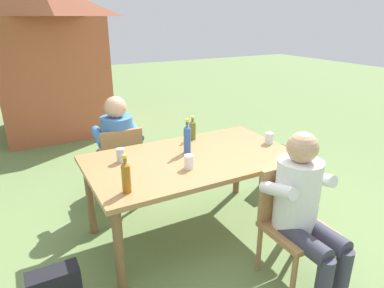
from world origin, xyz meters
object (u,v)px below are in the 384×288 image
at_px(cup_steel, 121,155).
at_px(brick_kiosk, 48,56).
at_px(cup_glass, 269,138).
at_px(cup_white, 189,162).
at_px(bottle_olive, 193,129).
at_px(chair_far_left, 120,162).
at_px(person_in_white_shirt, 116,144).
at_px(backpack_by_near_side, 276,168).
at_px(person_in_plaid_shirt, 304,205).
at_px(bottle_amber, 126,176).
at_px(dining_table, 192,165).
at_px(chair_near_right, 291,218).
at_px(bottle_blue, 187,138).

distance_m(cup_steel, brick_kiosk, 3.73).
xyz_separation_m(cup_glass, brick_kiosk, (-1.43, 3.94, 0.48)).
bearing_deg(cup_white, bottle_olive, 59.08).
relative_size(chair_far_left, cup_white, 7.71).
bearing_deg(bottle_olive, person_in_white_shirt, 139.86).
height_order(bottle_olive, backpack_by_near_side, bottle_olive).
relative_size(person_in_plaid_shirt, bottle_amber, 4.20).
distance_m(person_in_plaid_shirt, cup_white, 0.92).
bearing_deg(brick_kiosk, cup_white, -83.19).
height_order(dining_table, cup_glass, cup_glass).
relative_size(bottle_amber, cup_glass, 2.68).
distance_m(person_in_white_shirt, cup_white, 1.17).
relative_size(chair_far_left, cup_glass, 8.31).
relative_size(dining_table, brick_kiosk, 0.73).
xyz_separation_m(dining_table, bottle_amber, (-0.70, -0.34, 0.20)).
bearing_deg(chair_near_right, cup_glass, 61.96).
xyz_separation_m(person_in_white_shirt, person_in_plaid_shirt, (0.81, -1.86, 0.00)).
bearing_deg(dining_table, person_in_plaid_shirt, -66.48).
bearing_deg(cup_white, dining_table, 55.82).
xyz_separation_m(chair_far_left, person_in_plaid_shirt, (0.81, -1.75, 0.17)).
bearing_deg(bottle_amber, cup_steel, 76.90).
bearing_deg(cup_white, person_in_plaid_shirt, -53.81).
bearing_deg(chair_far_left, cup_white, -74.90).
bearing_deg(cup_glass, chair_far_left, 144.42).
bearing_deg(cup_white, bottle_amber, -165.63).
height_order(dining_table, person_in_white_shirt, person_in_white_shirt).
bearing_deg(bottle_blue, person_in_white_shirt, 117.10).
bearing_deg(cup_glass, person_in_white_shirt, 141.11).
bearing_deg(chair_far_left, bottle_blue, -59.30).
bearing_deg(brick_kiosk, dining_table, -80.94).
xyz_separation_m(dining_table, bottle_olive, (0.22, 0.40, 0.18)).
bearing_deg(cup_steel, person_in_white_shirt, 76.95).
bearing_deg(person_in_white_shirt, cup_steel, -103.05).
bearing_deg(chair_far_left, chair_near_right, -63.64).
bearing_deg(person_in_plaid_shirt, bottle_blue, 110.58).
height_order(dining_table, chair_far_left, chair_far_left).
bearing_deg(cup_steel, person_in_plaid_shirt, -48.81).
bearing_deg(bottle_amber, bottle_olive, 38.72).
bearing_deg(bottle_olive, bottle_blue, -126.31).
bearing_deg(chair_far_left, dining_table, -63.62).
height_order(bottle_blue, cup_glass, bottle_blue).
bearing_deg(dining_table, bottle_blue, 83.37).
distance_m(person_in_white_shirt, backpack_by_near_side, 1.86).
height_order(chair_near_right, cup_glass, cup_glass).
height_order(chair_near_right, person_in_white_shirt, person_in_white_shirt).
distance_m(bottle_olive, cup_steel, 0.83).
relative_size(chair_near_right, bottle_blue, 2.78).
bearing_deg(cup_white, cup_glass, 8.52).
bearing_deg(person_in_white_shirt, brick_kiosk, 94.18).
relative_size(chair_far_left, cup_steel, 7.28).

